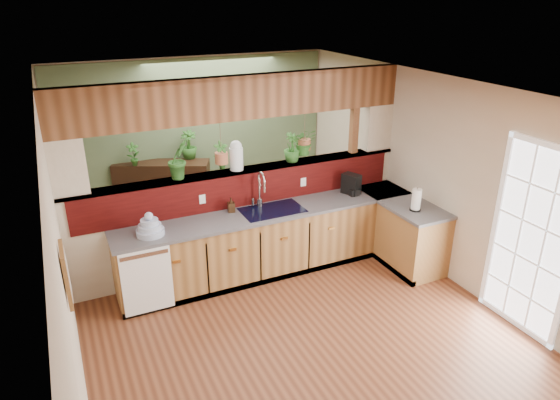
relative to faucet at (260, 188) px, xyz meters
name	(u,v)px	position (x,y,z in m)	size (l,w,h in m)	color
ground	(287,312)	(-0.15, -1.13, -1.17)	(4.60, 7.00, 0.01)	brown
ceiling	(289,94)	(-0.15, -1.13, 1.43)	(4.60, 7.00, 0.01)	brown
wall_back	(197,136)	(-0.15, 2.37, 0.13)	(4.60, 0.02, 2.60)	beige
wall_left	(62,257)	(-2.45, -1.13, 0.13)	(0.02, 7.00, 2.60)	beige
wall_right	(450,182)	(2.15, -1.13, 0.13)	(0.02, 7.00, 2.60)	beige
pass_through_partition	(246,183)	(-0.12, 0.22, 0.02)	(4.60, 0.21, 2.60)	beige
pass_through_ledge	(243,170)	(-0.15, 0.22, 0.20)	(4.60, 0.21, 0.04)	brown
header_beam	(241,98)	(-0.15, 0.22, 1.15)	(4.60, 0.15, 0.55)	brown
sage_backwall	(197,136)	(-0.15, 2.35, 0.13)	(4.55, 0.02, 2.55)	#546D4B
countertop	(315,236)	(0.69, -0.26, -0.72)	(4.14, 1.52, 0.90)	brown
dishwasher	(147,281)	(-1.63, -0.46, -0.71)	(0.58, 0.03, 0.82)	white
navy_sink	(272,216)	(0.10, -0.15, -0.35)	(0.82, 0.50, 0.18)	black
french_door	(530,243)	(2.12, -2.43, -0.12)	(0.06, 1.02, 2.16)	white
framed_print	(66,275)	(-2.42, -1.93, 0.38)	(0.04, 0.35, 0.45)	brown
faucet	(260,188)	(0.00, 0.00, 0.00)	(0.22, 0.22, 0.50)	#B7B7B2
dish_stack	(150,228)	(-1.49, -0.20, -0.18)	(0.33, 0.33, 0.29)	#A3B2D3
soap_dispenser	(231,205)	(-0.40, 0.02, -0.17)	(0.09, 0.09, 0.19)	#3D2716
coffee_maker	(352,185)	(1.34, -0.11, -0.14)	(0.15, 0.26, 0.29)	black
paper_towel	(416,200)	(1.79, -0.95, -0.13)	(0.15, 0.15, 0.31)	black
glass_jar	(236,155)	(-0.24, 0.22, 0.42)	(0.18, 0.18, 0.39)	silver
ledge_plant_left	(178,159)	(-0.99, 0.22, 0.47)	(0.28, 0.22, 0.50)	#24541D
ledge_plant_right	(292,148)	(0.57, 0.22, 0.42)	(0.22, 0.22, 0.40)	#24541D
hanging_plant_a	(221,147)	(-0.44, 0.22, 0.56)	(0.20, 0.17, 0.54)	brown
hanging_plant_b	(305,130)	(0.76, 0.22, 0.64)	(0.41, 0.38, 0.52)	brown
shelving_console	(164,191)	(-0.84, 2.12, -0.67)	(1.52, 0.40, 1.01)	black
shelf_plant_a	(133,154)	(-1.25, 2.12, 0.02)	(0.20, 0.13, 0.37)	#24541D
shelf_plant_b	(189,145)	(-0.36, 2.12, 0.06)	(0.26, 0.26, 0.46)	#24541D
floor_plant	(283,200)	(0.86, 1.14, -0.76)	(0.74, 0.64, 0.82)	#24541D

